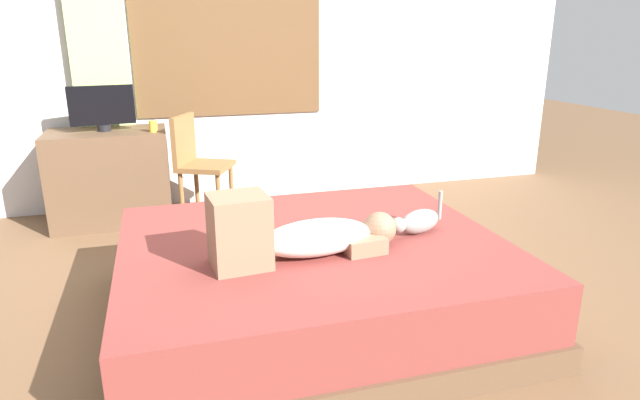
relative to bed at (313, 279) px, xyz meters
The scene contains 10 objects.
ground_plane 0.23m from the bed, 111.95° to the left, with size 16.00×16.00×0.00m, color brown.
back_wall_with_window 2.65m from the bed, 90.80° to the left, with size 6.40×0.14×2.90m.
bed is the anchor object (origin of this frame).
person_lying 0.41m from the bed, 123.16° to the right, with size 0.94×0.33×0.34m.
cat 0.64m from the bed, ahead, with size 0.35×0.19×0.21m.
desk 2.26m from the bed, 120.04° to the left, with size 0.90×0.56×0.74m.
tv_monitor 2.36m from the bed, 120.15° to the left, with size 0.48×0.10×0.35m.
cup 2.04m from the bed, 113.00° to the left, with size 0.06×0.06×0.09m, color gold.
chair_by_desk 1.84m from the bed, 104.59° to the left, with size 0.51×0.51×0.86m.
curtain_left 2.68m from the bed, 116.92° to the left, with size 0.44×0.06×2.34m, color #ADCC75.
Camera 1 is at (-0.68, -2.61, 1.47)m, focal length 30.41 mm.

